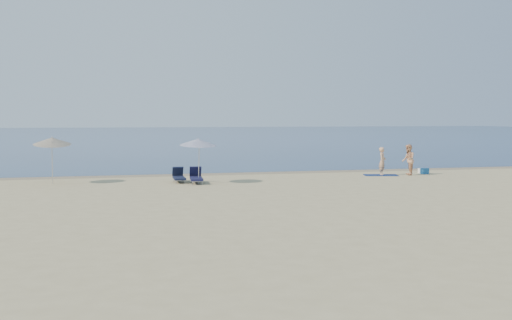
{
  "coord_description": "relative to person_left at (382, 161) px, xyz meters",
  "views": [
    {
      "loc": [
        -12.35,
        -16.28,
        3.27
      ],
      "look_at": [
        -3.93,
        16.0,
        1.0
      ],
      "focal_mm": 45.0,
      "sensor_mm": 36.0,
      "label": 1
    }
  ],
  "objects": [
    {
      "name": "sea",
      "position": [
        -3.44,
        83.65,
        -0.78
      ],
      "size": [
        240.0,
        160.0,
        0.01
      ],
      "primitive_type": "cube",
      "color": "#0C204A",
      "rests_on": "ground"
    },
    {
      "name": "wet_sand_strip",
      "position": [
        -3.44,
        3.05,
        -0.78
      ],
      "size": [
        240.0,
        1.6,
        0.0
      ],
      "primitive_type": "cube",
      "color": "#847254",
      "rests_on": "ground"
    },
    {
      "name": "person_left",
      "position": [
        0.0,
        0.0,
        0.0
      ],
      "size": [
        0.65,
        0.68,
        1.57
      ],
      "primitive_type": "imported",
      "rotation": [
        0.0,
        0.0,
        0.91
      ],
      "color": "tan",
      "rests_on": "ground"
    },
    {
      "name": "person_right",
      "position": [
        1.41,
        -0.35,
        0.08
      ],
      "size": [
        0.91,
        1.02,
        1.73
      ],
      "primitive_type": "imported",
      "rotation": [
        0.0,
        0.0,
        -1.93
      ],
      "color": "tan",
      "rests_on": "ground"
    },
    {
      "name": "beach_towel",
      "position": [
        -0.11,
        -0.06,
        -0.77
      ],
      "size": [
        2.04,
        1.47,
        0.03
      ],
      "primitive_type": "cube",
      "rotation": [
        0.0,
        0.0,
        -0.28
      ],
      "color": "#0F204E",
      "rests_on": "ground"
    },
    {
      "name": "white_bag",
      "position": [
        2.82,
        0.7,
        -0.65
      ],
      "size": [
        0.39,
        0.36,
        0.27
      ],
      "primitive_type": "cube",
      "rotation": [
        0.0,
        0.0,
        0.34
      ],
      "color": "white",
      "rests_on": "ground"
    },
    {
      "name": "blue_cooler",
      "position": [
        2.72,
        0.18,
        -0.62
      ],
      "size": [
        0.56,
        0.47,
        0.34
      ],
      "primitive_type": "cube",
      "rotation": [
        0.0,
        0.0,
        -0.33
      ],
      "color": "#1D5EA1",
      "rests_on": "ground"
    },
    {
      "name": "umbrella_near",
      "position": [
        -10.65,
        -1.77,
        1.24
      ],
      "size": [
        2.02,
        2.04,
        2.31
      ],
      "rotation": [
        0.0,
        0.0,
        0.14
      ],
      "color": "silver",
      "rests_on": "ground"
    },
    {
      "name": "umbrella_far",
      "position": [
        -17.51,
        -0.14,
        1.3
      ],
      "size": [
        1.87,
        1.9,
        2.43
      ],
      "rotation": [
        0.0,
        0.0,
        0.05
      ],
      "color": "silver",
      "rests_on": "ground"
    },
    {
      "name": "lounger_left",
      "position": [
        -11.48,
        -0.94,
        -0.51
      ],
      "size": [
        0.62,
        1.7,
        0.74
      ],
      "rotation": [
        0.0,
        0.0,
        -0.04
      ],
      "color": "black",
      "rests_on": "ground"
    },
    {
      "name": "lounger_right",
      "position": [
        -10.73,
        -1.63,
        -0.5
      ],
      "size": [
        0.77,
        1.84,
        0.79
      ],
      "rotation": [
        0.0,
        0.0,
        -0.1
      ],
      "color": "#15163A",
      "rests_on": "ground"
    }
  ]
}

